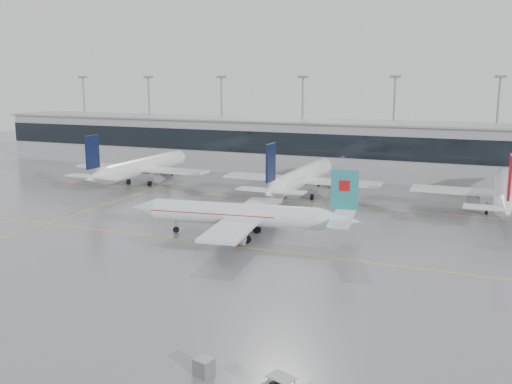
% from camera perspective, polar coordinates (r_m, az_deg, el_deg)
% --- Properties ---
extents(ground, '(320.00, 320.00, 0.00)m').
position_cam_1_polar(ground, '(76.65, -3.47, -5.28)').
color(ground, slate).
rests_on(ground, ground).
extents(taxi_line_main, '(120.00, 0.25, 0.01)m').
position_cam_1_polar(taxi_line_main, '(76.65, -3.47, -5.28)').
color(taxi_line_main, yellow).
rests_on(taxi_line_main, ground).
extents(taxi_line_north, '(120.00, 0.25, 0.01)m').
position_cam_1_polar(taxi_line_north, '(103.59, 3.84, -0.92)').
color(taxi_line_north, yellow).
rests_on(taxi_line_north, ground).
extents(taxi_line_cross, '(0.25, 60.00, 0.01)m').
position_cam_1_polar(taxi_line_cross, '(104.54, -14.71, -1.16)').
color(taxi_line_cross, yellow).
rests_on(taxi_line_cross, ground).
extents(terminal, '(180.00, 15.00, 12.00)m').
position_cam_1_polar(terminal, '(132.93, 8.35, 4.29)').
color(terminal, '#969699').
rests_on(terminal, ground).
extents(terminal_glass, '(180.00, 0.20, 5.00)m').
position_cam_1_polar(terminal_glass, '(125.50, 7.51, 4.60)').
color(terminal_glass, black).
rests_on(terminal_glass, ground).
extents(terminal_roof, '(182.00, 16.00, 0.40)m').
position_cam_1_polar(terminal_roof, '(132.34, 8.43, 6.96)').
color(terminal_roof, gray).
rests_on(terminal_roof, ground).
extents(light_masts, '(156.40, 1.00, 22.60)m').
position_cam_1_polar(light_masts, '(138.07, 9.06, 7.59)').
color(light_masts, gray).
rests_on(light_masts, ground).
extents(air_canada_jet, '(33.48, 26.19, 10.18)m').
position_cam_1_polar(air_canada_jet, '(79.09, -1.21, -2.36)').
color(air_canada_jet, silver).
rests_on(air_canada_jet, ground).
extents(parked_jet_b, '(29.64, 36.96, 11.72)m').
position_cam_1_polar(parked_jet_b, '(121.67, -11.36, 2.47)').
color(parked_jet_b, white).
rests_on(parked_jet_b, ground).
extents(parked_jet_c, '(29.64, 36.96, 11.72)m').
position_cam_1_polar(parked_jet_c, '(106.32, 4.51, 1.42)').
color(parked_jet_c, white).
rests_on(parked_jet_c, ground).
extents(parked_jet_d, '(29.64, 36.96, 11.72)m').
position_cam_1_polar(parked_jet_d, '(101.26, 23.67, 0.00)').
color(parked_jet_d, white).
rests_on(parked_jet_d, ground).
extents(gse_unit, '(1.58, 1.51, 1.30)m').
position_cam_1_polar(gse_unit, '(44.64, -5.23, -17.02)').
color(gse_unit, slate).
rests_on(gse_unit, ground).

